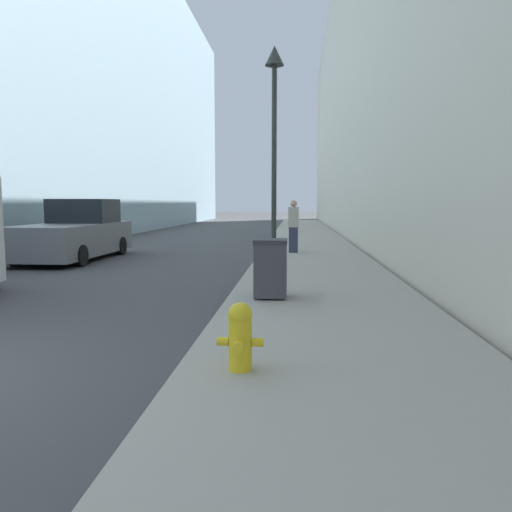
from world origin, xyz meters
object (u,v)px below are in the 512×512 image
object	(u,v)px
fire_hydrant	(240,335)
trash_bin	(271,268)
lamppost	(274,117)
pedestrian_on_sidewalk	(293,226)
pickup_truck	(75,234)

from	to	relation	value
fire_hydrant	trash_bin	bearing A→B (deg)	88.40
lamppost	pedestrian_on_sidewalk	distance (m)	5.38
fire_hydrant	pedestrian_on_sidewalk	distance (m)	12.46
pickup_truck	pedestrian_on_sidewalk	world-z (taller)	pickup_truck
fire_hydrant	pedestrian_on_sidewalk	xyz separation A→B (m)	(0.48, 12.44, 0.55)
lamppost	pickup_truck	xyz separation A→B (m)	(-6.72, 2.97, -3.19)
pedestrian_on_sidewalk	lamppost	bearing A→B (deg)	-96.27
fire_hydrant	pickup_truck	xyz separation A→B (m)	(-6.72, 10.95, 0.34)
pedestrian_on_sidewalk	pickup_truck	bearing A→B (deg)	-168.33
fire_hydrant	lamppost	distance (m)	8.73
trash_bin	pickup_truck	distance (m)	9.74
pedestrian_on_sidewalk	trash_bin	bearing A→B (deg)	-92.53
trash_bin	pedestrian_on_sidewalk	world-z (taller)	pedestrian_on_sidewalk
lamppost	pedestrian_on_sidewalk	xyz separation A→B (m)	(0.49, 4.45, -2.98)
trash_bin	pedestrian_on_sidewalk	size ratio (longest dim) A/B	0.59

